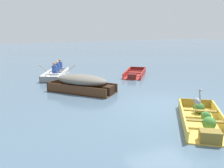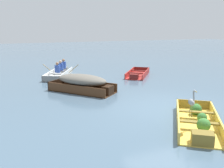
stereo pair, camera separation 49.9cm
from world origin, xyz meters
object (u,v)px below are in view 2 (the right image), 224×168
(rowboat_white_with_crew, at_px, (60,72))
(heron_on_dinghy, at_px, (192,102))
(skiff_red_mid_moored, at_px, (137,74))
(skiff_dark_varnish_near_moored, at_px, (82,82))
(dinghy_yellow_foreground, at_px, (198,121))

(rowboat_white_with_crew, bearing_deg, heron_on_dinghy, -79.13)
(skiff_red_mid_moored, xyz_separation_m, rowboat_white_with_crew, (-4.35, 1.85, 0.11))
(skiff_dark_varnish_near_moored, distance_m, rowboat_white_with_crew, 4.16)
(skiff_dark_varnish_near_moored, height_order, heron_on_dinghy, heron_on_dinghy)
(rowboat_white_with_crew, relative_size, heron_on_dinghy, 3.90)
(skiff_red_mid_moored, relative_size, rowboat_white_with_crew, 0.86)
(dinghy_yellow_foreground, distance_m, skiff_dark_varnish_near_moored, 5.69)
(dinghy_yellow_foreground, xyz_separation_m, skiff_red_mid_moored, (2.00, 7.57, -0.04))
(dinghy_yellow_foreground, xyz_separation_m, rowboat_white_with_crew, (-2.35, 9.42, 0.07))
(dinghy_yellow_foreground, relative_size, heron_on_dinghy, 3.81)
(skiff_dark_varnish_near_moored, bearing_deg, heron_on_dinghy, -73.78)
(skiff_red_mid_moored, distance_m, heron_on_dinghy, 8.21)
(dinghy_yellow_foreground, xyz_separation_m, heron_on_dinghy, (-0.50, -0.21, 0.74))
(heron_on_dinghy, bearing_deg, skiff_red_mid_moored, 72.21)
(skiff_dark_varnish_near_moored, xyz_separation_m, skiff_red_mid_moored, (4.10, 2.29, -0.36))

